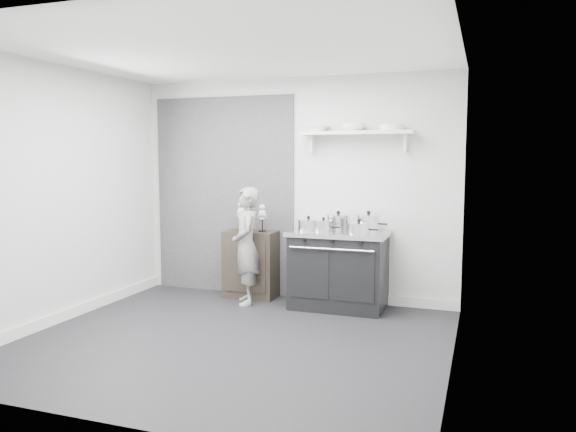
# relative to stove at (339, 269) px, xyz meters

# --- Properties ---
(ground) EXTENTS (4.00, 4.00, 0.00)m
(ground) POSITION_rel_stove_xyz_m (-0.66, -1.48, -0.45)
(ground) COLOR black
(ground) RESTS_ON ground
(room_shell) EXTENTS (4.02, 3.62, 2.71)m
(room_shell) POSITION_rel_stove_xyz_m (-0.74, -1.33, 1.18)
(room_shell) COLOR beige
(room_shell) RESTS_ON ground
(wall_shelf) EXTENTS (1.30, 0.26, 0.24)m
(wall_shelf) POSITION_rel_stove_xyz_m (0.14, 0.20, 1.55)
(wall_shelf) COLOR silver
(wall_shelf) RESTS_ON room_shell
(stove) EXTENTS (1.12, 0.70, 0.90)m
(stove) POSITION_rel_stove_xyz_m (0.00, 0.00, 0.00)
(stove) COLOR black
(stove) RESTS_ON ground
(side_cabinet) EXTENTS (0.64, 0.37, 0.83)m
(side_cabinet) POSITION_rel_stove_xyz_m (-1.15, 0.13, -0.04)
(side_cabinet) COLOR black
(side_cabinet) RESTS_ON ground
(child) EXTENTS (0.53, 0.60, 1.39)m
(child) POSITION_rel_stove_xyz_m (-1.08, -0.18, 0.24)
(child) COLOR slate
(child) RESTS_ON ground
(pot_front_left) EXTENTS (0.33, 0.25, 0.17)m
(pot_front_left) POSITION_rel_stove_xyz_m (-0.33, -0.11, 0.51)
(pot_front_left) COLOR silver
(pot_front_left) RESTS_ON stove
(pot_back_left) EXTENTS (0.36, 0.27, 0.22)m
(pot_back_left) POSITION_rel_stove_xyz_m (-0.04, 0.13, 0.53)
(pot_back_left) COLOR silver
(pot_back_left) RESTS_ON stove
(pot_back_right) EXTENTS (0.35, 0.26, 0.23)m
(pot_back_right) POSITION_rel_stove_xyz_m (0.32, 0.10, 0.54)
(pot_back_right) COLOR silver
(pot_back_right) RESTS_ON stove
(pot_front_right) EXTENTS (0.34, 0.26, 0.17)m
(pot_front_right) POSITION_rel_stove_xyz_m (0.27, -0.19, 0.51)
(pot_front_right) COLOR silver
(pot_front_right) RESTS_ON stove
(pot_front_center) EXTENTS (0.29, 0.21, 0.17)m
(pot_front_center) POSITION_rel_stove_xyz_m (-0.14, -0.16, 0.52)
(pot_front_center) COLOR silver
(pot_front_center) RESTS_ON stove
(skeleton_full) EXTENTS (0.12, 0.07, 0.41)m
(skeleton_full) POSITION_rel_stove_xyz_m (-1.28, 0.13, 0.58)
(skeleton_full) COLOR beige
(skeleton_full) RESTS_ON side_cabinet
(skeleton_torso) EXTENTS (0.11, 0.07, 0.38)m
(skeleton_torso) POSITION_rel_stove_xyz_m (-1.00, 0.13, 0.57)
(skeleton_torso) COLOR beige
(skeleton_torso) RESTS_ON side_cabinet
(bowl_large) EXTENTS (0.28, 0.28, 0.07)m
(bowl_large) POSITION_rel_stove_xyz_m (-0.33, 0.19, 1.62)
(bowl_large) COLOR white
(bowl_large) RESTS_ON wall_shelf
(bowl_small) EXTENTS (0.26, 0.26, 0.08)m
(bowl_small) POSITION_rel_stove_xyz_m (0.11, 0.19, 1.63)
(bowl_small) COLOR white
(bowl_small) RESTS_ON wall_shelf
(plate_stack) EXTENTS (0.28, 0.28, 0.06)m
(plate_stack) POSITION_rel_stove_xyz_m (0.55, 0.19, 1.62)
(plate_stack) COLOR white
(plate_stack) RESTS_ON wall_shelf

